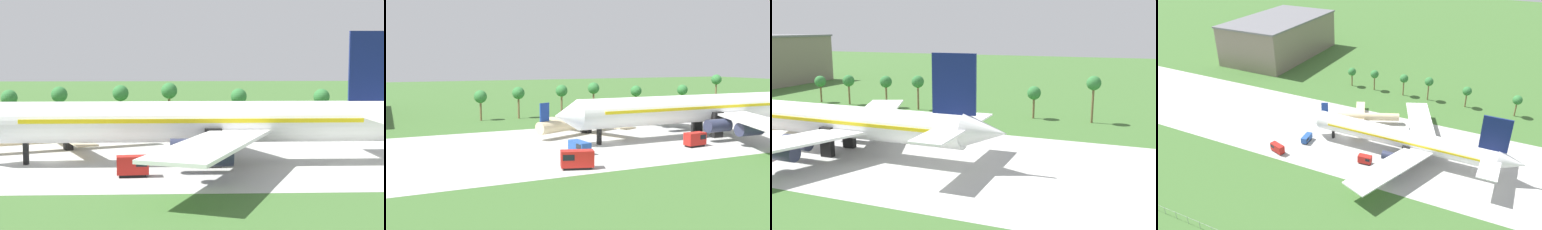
# 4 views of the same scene
# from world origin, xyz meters

# --- Properties ---
(jet_airliner) EXTENTS (70.13, 60.31, 19.49)m
(jet_airliner) POSITION_xyz_m (22.89, -2.54, 6.13)
(jet_airliner) COLOR white
(jet_airliner) RESTS_ON ground_plane
(regional_aircraft) EXTENTS (27.69, 25.25, 7.90)m
(regional_aircraft) POSITION_xyz_m (0.54, 11.44, 2.60)
(regional_aircraft) COLOR beige
(regional_aircraft) RESTS_ON ground_plane
(palm_tree_row) EXTENTS (87.99, 3.60, 11.91)m
(palm_tree_row) POSITION_xyz_m (22.12, 42.33, 7.54)
(palm_tree_row) COLOR brown
(palm_tree_row) RESTS_ON ground_plane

